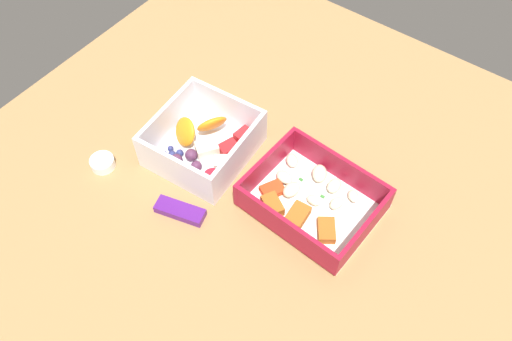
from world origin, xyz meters
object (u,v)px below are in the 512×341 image
Objects in this scene: pasta_container at (310,200)px; paper_cup_liner at (103,163)px; fruit_bowl at (204,143)px; candy_bar at (180,211)px.

pasta_container reaches higher than paper_cup_liner.
paper_cup_liner is at bearing 46.20° from fruit_bowl.
paper_cup_liner is (14.44, 0.66, 0.16)cm from candy_bar.
pasta_container is 1.16× the size of fruit_bowl.
candy_bar is 14.46cm from paper_cup_liner.
pasta_container is 30.71cm from paper_cup_liner.
pasta_container reaches higher than candy_bar.
fruit_bowl is 4.32× the size of paper_cup_liner.
fruit_bowl is (17.80, 1.42, 0.60)cm from pasta_container.
candy_bar is at bearing -177.39° from paper_cup_liner.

